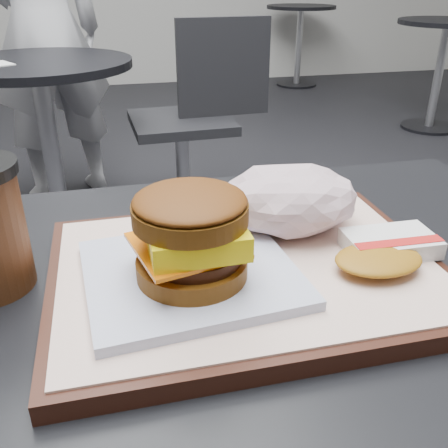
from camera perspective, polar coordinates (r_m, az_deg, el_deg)
customer_table at (r=0.61m, az=2.68°, el=-22.41°), size 0.80×0.60×0.77m
serving_tray at (r=0.50m, az=2.66°, el=-5.48°), size 0.38×0.28×0.02m
breakfast_sandwich at (r=0.44m, az=-3.76°, el=-2.39°), size 0.20×0.19×0.09m
hash_brown at (r=0.52m, az=17.93°, el=-2.88°), size 0.12×0.09×0.02m
crumpled_wrapper at (r=0.55m, az=7.53°, el=2.83°), size 0.15×0.12×0.07m
neighbor_table at (r=2.10m, az=-19.76°, el=11.80°), size 0.70×0.70×0.75m
neighbor_chair at (r=2.21m, az=-3.20°, el=12.92°), size 0.61×0.44×0.88m
patron at (r=2.57m, az=-20.03°, el=20.15°), size 0.69×0.57×1.61m
bg_table_near at (r=3.96m, az=23.78°, el=17.86°), size 0.66×0.66×0.75m
bg_table_far at (r=5.26m, az=8.68°, el=21.44°), size 0.66×0.66×0.75m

